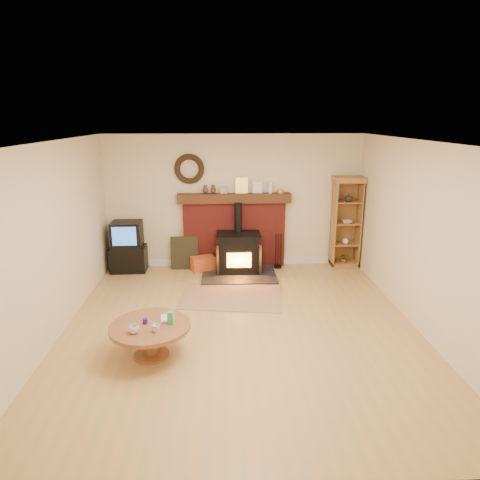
{
  "coord_description": "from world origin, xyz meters",
  "views": [
    {
      "loc": [
        -0.27,
        -5.52,
        2.9
      ],
      "look_at": [
        0.04,
        1.0,
        1.02
      ],
      "focal_mm": 32.0,
      "sensor_mm": 36.0,
      "label": 1
    }
  ],
  "objects_px": {
    "wood_stove": "(238,254)",
    "curio_cabinet": "(346,222)",
    "coffee_table": "(150,331)",
    "tv_unit": "(128,248)"
  },
  "relations": [
    {
      "from": "wood_stove",
      "to": "tv_unit",
      "type": "bearing_deg",
      "value": 174.85
    },
    {
      "from": "wood_stove",
      "to": "curio_cabinet",
      "type": "xyz_separation_m",
      "value": [
        2.13,
        0.28,
        0.53
      ]
    },
    {
      "from": "wood_stove",
      "to": "curio_cabinet",
      "type": "relative_size",
      "value": 0.78
    },
    {
      "from": "tv_unit",
      "to": "curio_cabinet",
      "type": "xyz_separation_m",
      "value": [
        4.26,
        0.08,
        0.43
      ]
    },
    {
      "from": "curio_cabinet",
      "to": "coffee_table",
      "type": "xyz_separation_m",
      "value": [
        -3.36,
        -3.24,
        -0.56
      ]
    },
    {
      "from": "wood_stove",
      "to": "coffee_table",
      "type": "height_order",
      "value": "wood_stove"
    },
    {
      "from": "curio_cabinet",
      "to": "coffee_table",
      "type": "bearing_deg",
      "value": -135.99
    },
    {
      "from": "wood_stove",
      "to": "coffee_table",
      "type": "relative_size",
      "value": 1.39
    },
    {
      "from": "tv_unit",
      "to": "wood_stove",
      "type": "bearing_deg",
      "value": -5.15
    },
    {
      "from": "wood_stove",
      "to": "curio_cabinet",
      "type": "bearing_deg",
      "value": 7.4
    }
  ]
}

